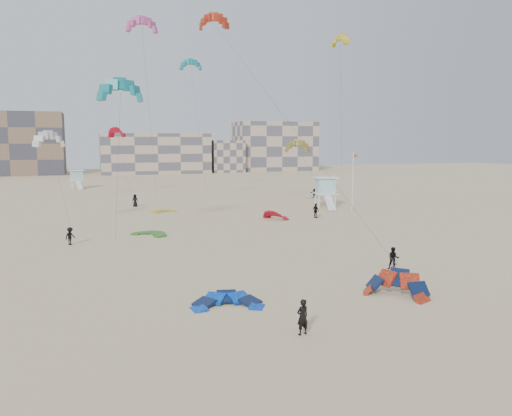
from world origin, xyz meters
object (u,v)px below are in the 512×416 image
object	(u,v)px
kite_ground_orange	(395,296)
kitesurfer_main	(302,317)
kite_ground_blue	(228,306)
lifeguard_tower_near	(325,192)

from	to	relation	value
kite_ground_orange	kitesurfer_main	world-z (taller)	kite_ground_orange
kite_ground_blue	lifeguard_tower_near	world-z (taller)	lifeguard_tower_near
kite_ground_blue	kite_ground_orange	size ratio (longest dim) A/B	1.01
kite_ground_blue	kitesurfer_main	world-z (taller)	kitesurfer_main
kite_ground_blue	lifeguard_tower_near	xyz separation A→B (m)	(25.16, 38.52, 2.21)
lifeguard_tower_near	kite_ground_orange	bearing A→B (deg)	-97.41
kitesurfer_main	lifeguard_tower_near	xyz separation A→B (m)	(22.74, 43.87, 1.30)
kitesurfer_main	lifeguard_tower_near	size ratio (longest dim) A/B	0.28
kite_ground_orange	kitesurfer_main	size ratio (longest dim) A/B	2.22
kitesurfer_main	kite_ground_blue	bearing A→B (deg)	-78.90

